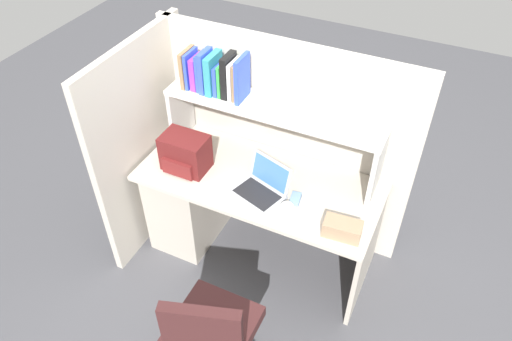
{
  "coord_description": "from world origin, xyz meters",
  "views": [
    {
      "loc": [
        0.99,
        -2.13,
        2.91
      ],
      "look_at": [
        0.0,
        -0.05,
        0.85
      ],
      "focal_mm": 34.28,
      "sensor_mm": 36.0,
      "label": 1
    }
  ],
  "objects_px": {
    "laptop": "(263,186)",
    "backpack": "(185,153)",
    "paper_cup": "(287,210)",
    "office_chair": "(212,341)",
    "tissue_box": "(342,229)",
    "computer_mouse": "(295,199)"
  },
  "relations": [
    {
      "from": "backpack",
      "to": "tissue_box",
      "type": "relative_size",
      "value": 1.36
    },
    {
      "from": "paper_cup",
      "to": "tissue_box",
      "type": "height_order",
      "value": "tissue_box"
    },
    {
      "from": "backpack",
      "to": "office_chair",
      "type": "bearing_deg",
      "value": -52.99
    },
    {
      "from": "paper_cup",
      "to": "backpack",
      "type": "bearing_deg",
      "value": 171.54
    },
    {
      "from": "laptop",
      "to": "paper_cup",
      "type": "height_order",
      "value": "laptop"
    },
    {
      "from": "laptop",
      "to": "tissue_box",
      "type": "bearing_deg",
      "value": -12.47
    },
    {
      "from": "computer_mouse",
      "to": "tissue_box",
      "type": "distance_m",
      "value": 0.38
    },
    {
      "from": "computer_mouse",
      "to": "paper_cup",
      "type": "distance_m",
      "value": 0.14
    },
    {
      "from": "office_chair",
      "to": "paper_cup",
      "type": "bearing_deg",
      "value": -116.11
    },
    {
      "from": "laptop",
      "to": "tissue_box",
      "type": "relative_size",
      "value": 1.7
    },
    {
      "from": "laptop",
      "to": "backpack",
      "type": "bearing_deg",
      "value": -179.9
    },
    {
      "from": "backpack",
      "to": "paper_cup",
      "type": "relative_size",
      "value": 3.69
    },
    {
      "from": "paper_cup",
      "to": "office_chair",
      "type": "height_order",
      "value": "office_chair"
    },
    {
      "from": "laptop",
      "to": "tissue_box",
      "type": "height_order",
      "value": "laptop"
    },
    {
      "from": "backpack",
      "to": "tissue_box",
      "type": "distance_m",
      "value": 1.14
    },
    {
      "from": "backpack",
      "to": "computer_mouse",
      "type": "bearing_deg",
      "value": 1.35
    },
    {
      "from": "computer_mouse",
      "to": "tissue_box",
      "type": "bearing_deg",
      "value": -31.48
    },
    {
      "from": "laptop",
      "to": "paper_cup",
      "type": "bearing_deg",
      "value": -28.6
    },
    {
      "from": "paper_cup",
      "to": "tissue_box",
      "type": "distance_m",
      "value": 0.35
    },
    {
      "from": "backpack",
      "to": "office_chair",
      "type": "xyz_separation_m",
      "value": [
        0.67,
        -0.88,
        -0.46
      ]
    },
    {
      "from": "laptop",
      "to": "computer_mouse",
      "type": "height_order",
      "value": "laptop"
    },
    {
      "from": "laptop",
      "to": "backpack",
      "type": "relative_size",
      "value": 1.25
    }
  ]
}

